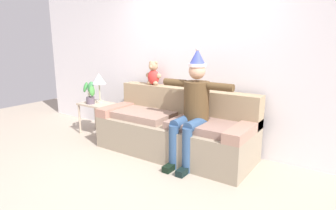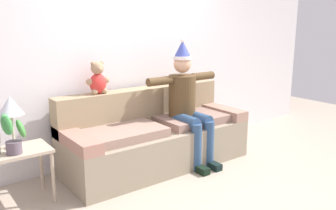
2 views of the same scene
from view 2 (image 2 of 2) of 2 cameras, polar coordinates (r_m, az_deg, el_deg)
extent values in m
plane|color=tan|center=(3.83, 6.94, -13.98)|extent=(10.00, 10.00, 0.00)
cube|color=silver|center=(4.67, -5.94, 8.27)|extent=(7.00, 0.10, 2.70)
cube|color=gray|center=(4.43, -1.74, -6.67)|extent=(2.30, 0.89, 0.48)
cube|color=#9A8363|center=(4.56, -4.13, -0.06)|extent=(2.30, 0.24, 0.45)
cube|color=#A27261|center=(3.86, -14.55, -5.37)|extent=(0.22, 0.89, 0.13)
cube|color=#9E7766|center=(4.98, 8.06, -0.90)|extent=(0.22, 0.89, 0.13)
cube|color=gray|center=(4.04, -7.39, -4.45)|extent=(0.92, 0.62, 0.10)
cube|color=#8E6E62|center=(4.61, 3.87, -2.14)|extent=(0.92, 0.62, 0.10)
cylinder|color=#513A21|center=(4.47, 2.27, 1.48)|extent=(0.34, 0.34, 0.52)
sphere|color=tan|center=(4.41, 2.32, 6.58)|extent=(0.22, 0.22, 0.22)
cylinder|color=white|center=(4.40, 2.33, 7.58)|extent=(0.23, 0.23, 0.04)
cone|color=#3B479F|center=(4.39, 2.34, 9.01)|extent=(0.21, 0.21, 0.20)
sphere|color=white|center=(4.38, 2.36, 10.31)|extent=(0.06, 0.06, 0.06)
cylinder|color=navy|center=(4.32, 2.88, -2.49)|extent=(0.14, 0.40, 0.14)
cylinder|color=navy|center=(4.26, 4.56, -6.81)|extent=(0.13, 0.13, 0.58)
cube|color=black|center=(4.30, 5.21, -10.22)|extent=(0.10, 0.24, 0.08)
cylinder|color=navy|center=(4.44, 4.87, -2.07)|extent=(0.14, 0.40, 0.14)
cylinder|color=navy|center=(4.39, 6.54, -6.26)|extent=(0.13, 0.13, 0.58)
cube|color=black|center=(4.43, 7.17, -9.57)|extent=(0.10, 0.24, 0.08)
cylinder|color=#513A21|center=(4.23, -1.29, 3.84)|extent=(0.34, 0.10, 0.10)
cylinder|color=#513A21|center=(4.65, 5.57, 4.64)|extent=(0.34, 0.10, 0.10)
ellipsoid|color=red|center=(4.20, -11.16, 3.39)|extent=(0.20, 0.16, 0.24)
sphere|color=tan|center=(4.18, -11.27, 5.83)|extent=(0.15, 0.15, 0.15)
sphere|color=tan|center=(4.12, -10.90, 5.61)|extent=(0.07, 0.07, 0.07)
sphere|color=tan|center=(4.15, -11.96, 6.48)|extent=(0.05, 0.05, 0.05)
sphere|color=tan|center=(4.19, -10.65, 6.60)|extent=(0.05, 0.05, 0.05)
sphere|color=tan|center=(4.15, -12.48, 3.64)|extent=(0.08, 0.08, 0.08)
sphere|color=tan|center=(4.17, -11.67, 2.09)|extent=(0.08, 0.08, 0.08)
sphere|color=tan|center=(4.24, -9.90, 3.95)|extent=(0.08, 0.08, 0.08)
sphere|color=tan|center=(4.22, -10.20, 2.29)|extent=(0.08, 0.08, 0.08)
cube|color=tan|center=(3.72, -22.95, -6.83)|extent=(0.58, 0.42, 0.03)
cylinder|color=tan|center=(3.71, -17.91, -11.01)|extent=(0.04, 0.04, 0.52)
cylinder|color=tan|center=(4.04, -19.64, -9.16)|extent=(0.04, 0.04, 0.52)
cylinder|color=#B2AA97|center=(3.78, -23.39, -6.03)|extent=(0.14, 0.14, 0.03)
cylinder|color=#BABB92|center=(3.74, -23.62, -3.65)|extent=(0.02, 0.02, 0.30)
cone|color=silver|center=(3.68, -23.96, -0.07)|extent=(0.24, 0.24, 0.18)
cylinder|color=#5C4E5C|center=(3.60, -23.43, -6.26)|extent=(0.14, 0.14, 0.12)
ellipsoid|color=#3E8338|center=(3.55, -22.50, -3.50)|extent=(0.13, 0.15, 0.20)
ellipsoid|color=#387643|center=(3.57, -24.59, -2.65)|extent=(0.12, 0.16, 0.21)
ellipsoid|color=#357F3A|center=(3.47, -24.38, -2.99)|extent=(0.13, 0.18, 0.21)
camera|label=1|loc=(4.56, 52.79, 6.73)|focal=30.75mm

